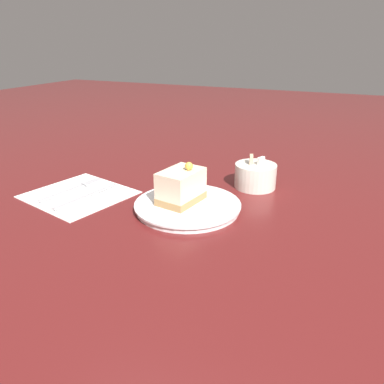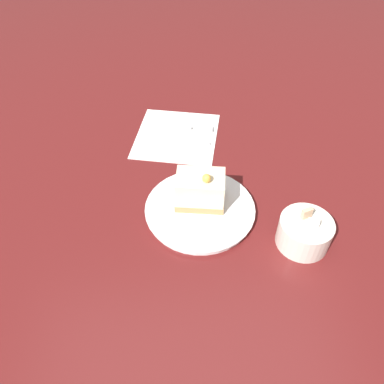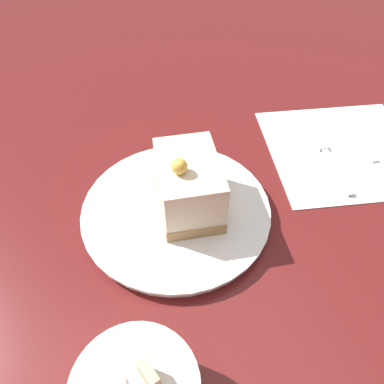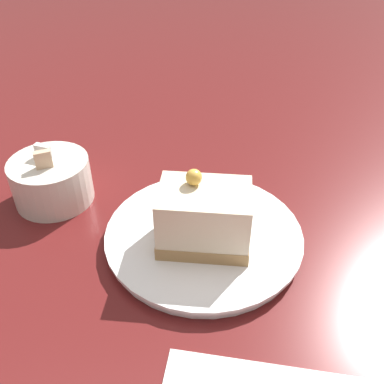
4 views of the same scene
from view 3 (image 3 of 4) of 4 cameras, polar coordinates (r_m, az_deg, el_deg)
ground_plane at (r=0.44m, az=3.00°, el=-6.35°), size 4.00×4.00×0.00m
plate at (r=0.45m, az=-2.42°, el=-2.93°), size 0.22×0.22×0.02m
cake_slice at (r=0.42m, az=-0.50°, el=1.04°), size 0.08×0.11×0.09m
napkin at (r=0.58m, az=22.14°, el=6.01°), size 0.25×0.24×0.00m
fork at (r=0.58m, az=25.45°, el=5.34°), size 0.05×0.17×0.00m
knife at (r=0.58m, az=18.93°, el=7.25°), size 0.05×0.18×0.00m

